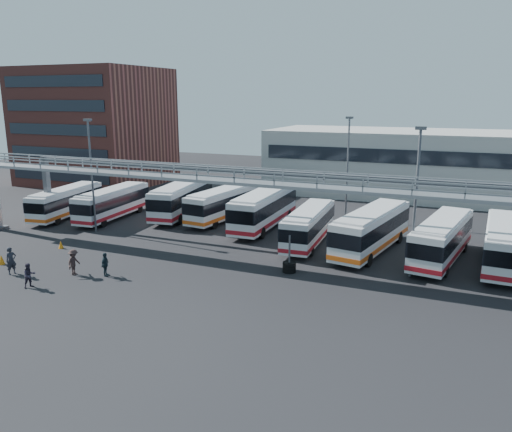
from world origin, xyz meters
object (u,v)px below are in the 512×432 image
at_px(bus_2, 182,198).
at_px(bus_7, 442,238).
at_px(bus_5, 309,225).
at_px(pedestrian_c, 74,262).
at_px(bus_1, 113,202).
at_px(light_pole_left, 91,170).
at_px(light_pole_mid, 416,195).
at_px(bus_8, 503,243).
at_px(pedestrian_b, 29,275).
at_px(bus_3, 224,203).
at_px(light_pole_back, 348,162).
at_px(tire_stack, 289,266).
at_px(pedestrian_d, 105,265).
at_px(cone_left, 1,260).
at_px(pedestrian_a, 11,261).
at_px(bus_4, 264,208).
at_px(bus_6, 372,229).
at_px(bus_0, 66,201).
at_px(cone_right, 61,245).

height_order(bus_2, bus_7, bus_2).
relative_size(bus_5, pedestrian_c, 5.50).
bearing_deg(bus_1, light_pole_left, -74.66).
bearing_deg(bus_1, bus_2, 29.68).
bearing_deg(light_pole_mid, light_pole_left, 177.95).
height_order(light_pole_mid, bus_7, light_pole_mid).
relative_size(light_pole_left, bus_8, 0.95).
bearing_deg(bus_2, pedestrian_b, -94.74).
xyz_separation_m(bus_1, bus_3, (10.58, 3.91, 0.06)).
bearing_deg(light_pole_mid, bus_3, 153.52).
distance_m(light_pole_back, bus_1, 23.95).
relative_size(light_pole_back, bus_2, 0.88).
xyz_separation_m(light_pole_back, tire_stack, (0.06, -17.50, -5.27)).
height_order(pedestrian_d, cone_left, pedestrian_d).
distance_m(light_pole_back, pedestrian_a, 31.29).
relative_size(pedestrian_c, tire_stack, 0.68).
height_order(bus_3, bus_4, bus_4).
bearing_deg(pedestrian_d, bus_4, -32.25).
bearing_deg(bus_6, pedestrian_b, -129.14).
xyz_separation_m(light_pole_back, bus_0, (-26.52, -10.64, -4.05)).
bearing_deg(bus_5, bus_0, 177.76).
relative_size(light_pole_mid, pedestrian_a, 5.20).
distance_m(light_pole_left, cone_left, 11.51).
xyz_separation_m(light_pole_back, bus_8, (13.89, -10.28, -3.93)).
bearing_deg(bus_5, cone_left, -147.31).
distance_m(light_pole_back, bus_4, 9.90).
distance_m(bus_7, bus_8, 4.18).
bearing_deg(bus_6, bus_3, 172.53).
bearing_deg(bus_6, cone_left, -140.68).
bearing_deg(tire_stack, bus_0, 165.52).
relative_size(bus_4, cone_right, 18.09).
height_order(bus_8, pedestrian_d, bus_8).
bearing_deg(bus_3, bus_4, -8.02).
height_order(light_pole_back, cone_left, light_pole_back).
xyz_separation_m(light_pole_left, cone_left, (-0.09, -10.18, -5.36)).
bearing_deg(bus_3, bus_1, -153.93).
xyz_separation_m(bus_0, pedestrian_c, (12.99, -13.18, -0.76)).
distance_m(bus_3, pedestrian_d, 17.70).
bearing_deg(pedestrian_d, bus_3, -15.91).
distance_m(bus_3, pedestrian_c, 18.50).
xyz_separation_m(bus_7, tire_stack, (-9.67, -6.82, -1.34)).
xyz_separation_m(bus_7, bus_8, (4.16, 0.40, -0.00)).
xyz_separation_m(bus_3, pedestrian_b, (-3.41, -21.29, -0.95)).
bearing_deg(bus_5, bus_1, 174.58).
xyz_separation_m(bus_5, bus_6, (5.21, -0.11, 0.21)).
distance_m(bus_1, bus_7, 31.41).
height_order(bus_6, bus_8, bus_6).
distance_m(pedestrian_b, tire_stack, 17.26).
distance_m(bus_5, cone_left, 23.86).
height_order(pedestrian_a, cone_left, pedestrian_a).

